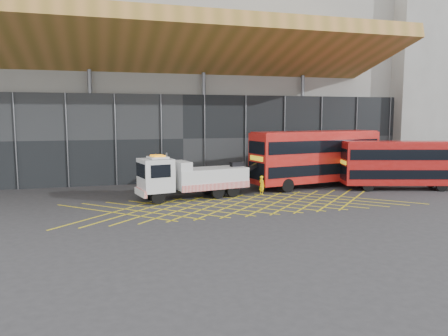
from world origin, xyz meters
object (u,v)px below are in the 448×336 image
object	(u,v)px
recovery_truck	(190,178)
bus_towed	(316,156)
bus_second	(403,163)
worker	(262,185)

from	to	relation	value
recovery_truck	bus_towed	world-z (taller)	bus_towed
bus_second	recovery_truck	bearing A→B (deg)	-166.67
bus_towed	worker	distance (m)	6.53
recovery_truck	bus_second	bearing A→B (deg)	-14.21
bus_towed	bus_second	world-z (taller)	bus_towed
bus_towed	bus_second	distance (m)	7.06
bus_towed	bus_second	xyz separation A→B (m)	(6.27, -3.22, -0.44)
bus_second	worker	xyz separation A→B (m)	(-12.09, 0.93, -1.47)
recovery_truck	worker	world-z (taller)	recovery_truck
bus_towed	bus_second	size ratio (longest dim) A/B	1.20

